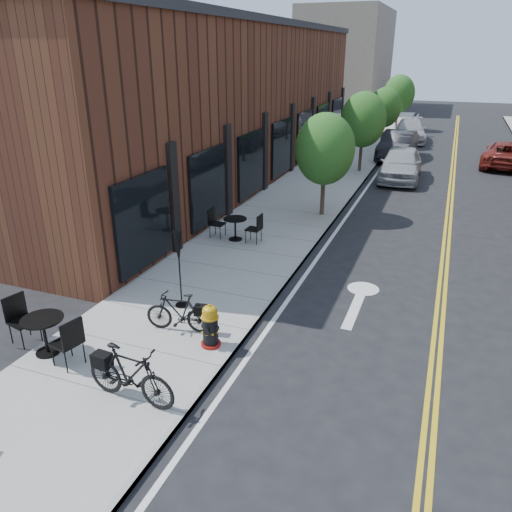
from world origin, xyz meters
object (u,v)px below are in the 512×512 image
at_px(bistro_set_b, 44,330).
at_px(parked_car_b, 398,145).
at_px(bicycle_right, 130,375).
at_px(parked_car_c, 410,131).
at_px(patio_umbrella, 179,253).
at_px(parked_car_a, 401,164).
at_px(bistro_set_c, 235,226).
at_px(fire_hydrant, 210,326).
at_px(bicycle_left, 179,312).
at_px(parked_car_far, 507,154).

xyz_separation_m(bistro_set_b, parked_car_b, (4.40, 23.71, 0.15)).
height_order(bicycle_right, parked_car_c, parked_car_c).
distance_m(patio_umbrella, parked_car_a, 16.13).
bearing_deg(bistro_set_b, bistro_set_c, 95.70).
xyz_separation_m(fire_hydrant, parked_car_c, (1.45, 28.87, 0.15)).
xyz_separation_m(bistro_set_c, patio_umbrella, (0.60, -4.75, 0.92)).
bearing_deg(parked_car_c, bicycle_right, -100.08).
height_order(fire_hydrant, patio_umbrella, patio_umbrella).
bearing_deg(bicycle_left, fire_hydrant, 62.86).
relative_size(fire_hydrant, parked_car_far, 0.20).
bearing_deg(patio_umbrella, parked_car_a, 77.35).
bearing_deg(bicycle_left, patio_umbrella, -162.19).
height_order(fire_hydrant, parked_car_b, parked_car_b).
xyz_separation_m(patio_umbrella, parked_car_a, (3.53, 15.72, -0.72)).
bearing_deg(parked_car_a, bistro_set_c, -112.31).
xyz_separation_m(parked_car_a, parked_car_c, (-0.63, 11.80, -0.07)).
bearing_deg(bistro_set_c, parked_car_b, 80.32).
relative_size(parked_car_b, parked_car_far, 0.98).
relative_size(bistro_set_c, patio_umbrella, 0.92).
bearing_deg(fire_hydrant, parked_car_b, 88.58).
bearing_deg(bicycle_right, parked_car_far, -13.67).
distance_m(bistro_set_c, patio_umbrella, 4.88).
bearing_deg(fire_hydrant, patio_umbrella, 139.15).
distance_m(fire_hydrant, parked_car_c, 28.91).
distance_m(parked_car_b, parked_car_c, 6.66).
bearing_deg(patio_umbrella, parked_car_c, 83.98).
bearing_deg(parked_car_c, bicycle_left, -101.17).
bearing_deg(fire_hydrant, bicycle_left, 164.28).
xyz_separation_m(bicycle_right, parked_car_c, (1.97, 31.04, 0.06)).
height_order(patio_umbrella, parked_car_a, patio_umbrella).
bearing_deg(parked_car_a, patio_umbrella, -104.33).
xyz_separation_m(parked_car_c, parked_car_far, (5.74, -6.63, -0.04)).
height_order(parked_car_a, parked_car_far, parked_car_a).
height_order(bistro_set_b, parked_car_c, parked_car_c).
xyz_separation_m(parked_car_a, parked_car_b, (-0.73, 5.14, 0.00)).
height_order(bicycle_left, parked_car_b, parked_car_b).
relative_size(parked_car_b, parked_car_c, 0.96).
relative_size(bicycle_left, parked_car_a, 0.33).
bearing_deg(bicycle_right, bicycle_left, 12.95).
bearing_deg(parked_car_a, fire_hydrant, -98.60).
xyz_separation_m(bistro_set_b, parked_car_far, (10.25, 23.74, 0.04)).
xyz_separation_m(bistro_set_c, parked_car_a, (4.13, 10.97, 0.20)).
bearing_deg(parked_car_b, parked_car_far, 3.45).
bearing_deg(bistro_set_c, bicycle_right, -77.22).
distance_m(bicycle_right, parked_car_far, 25.60).
bearing_deg(parked_car_c, bistro_set_c, -105.20).
xyz_separation_m(fire_hydrant, parked_car_a, (2.07, 17.07, 0.22)).
relative_size(parked_car_a, parked_car_far, 0.94).
bearing_deg(parked_car_c, bistro_set_b, -104.89).
height_order(bicycle_left, bistro_set_c, bistro_set_c).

